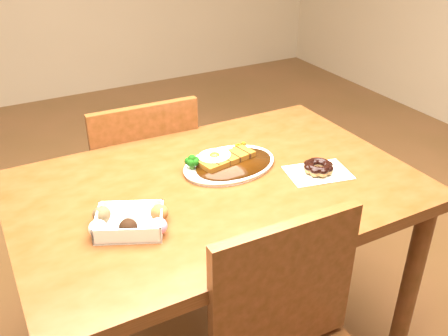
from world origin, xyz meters
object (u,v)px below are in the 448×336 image
pon_de_ring (318,168)px  chair_far (141,186)px  table (217,211)px  katsu_curry_plate (227,163)px  donut_box (130,221)px

pon_de_ring → chair_far: bearing=121.2°
chair_far → pon_de_ring: chair_far is taller
table → katsu_curry_plate: 0.16m
table → katsu_curry_plate: bearing=44.3°
table → donut_box: bearing=-162.6°
katsu_curry_plate → table: bearing=-135.7°
chair_far → donut_box: bearing=71.7°
table → chair_far: (-0.07, 0.53, -0.17)m
katsu_curry_plate → donut_box: (-0.38, -0.17, 0.01)m
chair_far → katsu_curry_plate: (0.15, -0.46, 0.29)m
donut_box → table: bearing=17.4°
chair_far → pon_de_ring: 0.79m
pon_de_ring → donut_box: bearing=-179.7°
katsu_curry_plate → pon_de_ring: 0.29m
katsu_curry_plate → pon_de_ring: katsu_curry_plate is taller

